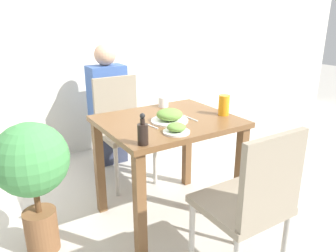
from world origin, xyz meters
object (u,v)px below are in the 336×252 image
object	(u,v)px
chair_near	(252,200)
person_figure	(108,106)
drink_cup	(163,102)
juice_glass	(224,105)
potted_plant_left	(32,169)
sauce_bottle	(143,133)
side_plate	(176,129)
chair_far	(122,123)
food_plate	(170,116)

from	to	relation	value
chair_near	person_figure	xyz separation A→B (m)	(-0.00, 1.88, 0.06)
drink_cup	juice_glass	bearing A→B (deg)	-58.92
drink_cup	potted_plant_left	distance (m)	1.05
sauce_bottle	person_figure	xyz separation A→B (m)	(0.37, 1.42, -0.24)
side_plate	potted_plant_left	xyz separation A→B (m)	(-0.77, 0.36, -0.21)
potted_plant_left	person_figure	distance (m)	1.35
side_plate	drink_cup	distance (m)	0.59
chair_near	drink_cup	bearing A→B (deg)	-96.27
side_plate	drink_cup	world-z (taller)	drink_cup
chair_far	juice_glass	bearing A→B (deg)	-64.43
drink_cup	chair_near	bearing A→B (deg)	-96.27
food_plate	person_figure	size ratio (longest dim) A/B	0.21
drink_cup	juice_glass	size ratio (longest dim) A/B	0.54
chair_near	person_figure	size ratio (longest dim) A/B	0.78
juice_glass	person_figure	size ratio (longest dim) A/B	0.12
chair_far	food_plate	bearing A→B (deg)	-89.74
person_figure	side_plate	bearing A→B (deg)	-94.95
side_plate	person_figure	distance (m)	1.39
drink_cup	person_figure	xyz separation A→B (m)	(-0.12, 0.83, -0.21)
juice_glass	person_figure	xyz separation A→B (m)	(-0.36, 1.24, -0.24)
chair_near	drink_cup	world-z (taller)	chair_near
chair_near	food_plate	xyz separation A→B (m)	(-0.04, 0.72, 0.27)
juice_glass	sauce_bottle	xyz separation A→B (m)	(-0.74, -0.18, -0.00)
juice_glass	person_figure	world-z (taller)	person_figure
juice_glass	food_plate	bearing A→B (deg)	169.17
side_plate	chair_far	bearing A→B (deg)	85.38
chair_far	drink_cup	bearing A→B (deg)	-70.06
food_plate	sauce_bottle	bearing A→B (deg)	-142.28
side_plate	sauce_bottle	distance (m)	0.26
drink_cup	food_plate	bearing A→B (deg)	-115.11
side_plate	chair_near	bearing A→B (deg)	-76.79
juice_glass	sauce_bottle	distance (m)	0.76
side_plate	sauce_bottle	xyz separation A→B (m)	(-0.25, -0.05, 0.04)
chair_far	food_plate	size ratio (longest dim) A/B	3.72
chair_near	juice_glass	size ratio (longest dim) A/B	6.45
drink_cup	sauce_bottle	world-z (taller)	sauce_bottle
chair_far	potted_plant_left	distance (m)	1.05
potted_plant_left	chair_far	bearing A→B (deg)	35.84
food_plate	juice_glass	world-z (taller)	juice_glass
chair_near	chair_far	bearing A→B (deg)	-88.36
potted_plant_left	person_figure	bearing A→B (deg)	48.64
sauce_bottle	potted_plant_left	xyz separation A→B (m)	(-0.52, 0.41, -0.25)
food_plate	drink_cup	distance (m)	0.36
person_figure	drink_cup	bearing A→B (deg)	-81.91
juice_glass	sauce_bottle	world-z (taller)	sauce_bottle
drink_cup	person_figure	bearing A→B (deg)	98.09
food_plate	chair_near	bearing A→B (deg)	-86.89
sauce_bottle	drink_cup	bearing A→B (deg)	50.25
chair_far	juice_glass	distance (m)	0.98
food_plate	side_plate	bearing A→B (deg)	-111.80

